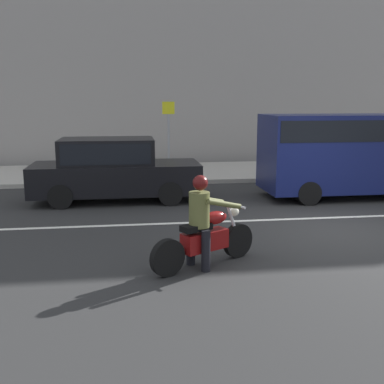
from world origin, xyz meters
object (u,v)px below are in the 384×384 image
at_px(parked_sedan_black, 113,169).
at_px(parked_van_navy, 351,150).
at_px(street_sign_post, 169,129).
at_px(motorcycle_with_rider_olive, 204,229).

bearing_deg(parked_sedan_black, parked_van_navy, -3.36).
bearing_deg(street_sign_post, parked_van_navy, -43.80).
relative_size(motorcycle_with_rider_olive, parked_sedan_black, 0.42).
height_order(motorcycle_with_rider_olive, street_sign_post, street_sign_post).
relative_size(parked_van_navy, street_sign_post, 1.92).
xyz_separation_m(parked_sedan_black, street_sign_post, (1.91, 4.16, 0.81)).
relative_size(motorcycle_with_rider_olive, parked_van_navy, 0.38).
bearing_deg(motorcycle_with_rider_olive, street_sign_post, 88.29).
distance_m(parked_van_navy, street_sign_post, 6.59).
relative_size(motorcycle_with_rider_olive, street_sign_post, 0.74).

